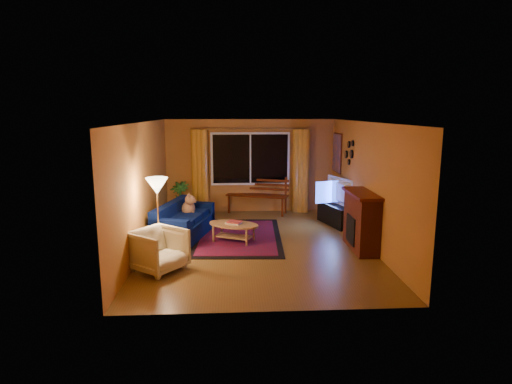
{
  "coord_description": "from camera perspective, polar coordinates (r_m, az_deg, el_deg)",
  "views": [
    {
      "loc": [
        -0.5,
        -8.45,
        2.72
      ],
      "look_at": [
        0.0,
        0.3,
        1.05
      ],
      "focal_mm": 30.0,
      "sensor_mm": 36.0,
      "label": 1
    }
  ],
  "objects": [
    {
      "name": "painting",
      "position": [
        11.28,
        10.74,
        5.16
      ],
      "size": [
        0.04,
        0.76,
        0.96
      ],
      "primitive_type": "cube",
      "color": "orange",
      "rests_on": "wall_right"
    },
    {
      "name": "wall_left",
      "position": [
        8.75,
        -14.82,
        0.76
      ],
      "size": [
        0.02,
        6.0,
        2.5
      ],
      "primitive_type": "cube",
      "color": "#C07830",
      "rests_on": "ground"
    },
    {
      "name": "fireplace",
      "position": [
        8.72,
        13.88,
        -3.95
      ],
      "size": [
        0.4,
        1.2,
        1.1
      ],
      "primitive_type": "cube",
      "color": "maroon",
      "rests_on": "ground"
    },
    {
      "name": "bench",
      "position": [
        11.49,
        0.16,
        -1.65
      ],
      "size": [
        1.71,
        0.99,
        0.49
      ],
      "primitive_type": "cube",
      "rotation": [
        0.0,
        0.0,
        -0.34
      ],
      "color": "#481403",
      "rests_on": "ground"
    },
    {
      "name": "tv_console",
      "position": [
        10.52,
        10.58,
        -3.0
      ],
      "size": [
        0.7,
        1.24,
        0.49
      ],
      "primitive_type": "cube",
      "rotation": [
        0.0,
        0.0,
        0.28
      ],
      "color": "black",
      "rests_on": "ground"
    },
    {
      "name": "dog",
      "position": [
        9.77,
        -9.0,
        -1.91
      ],
      "size": [
        0.4,
        0.47,
        0.44
      ],
      "primitive_type": null,
      "rotation": [
        0.0,
        0.0,
        0.28
      ],
      "color": "#9C6B49",
      "rests_on": "sofa"
    },
    {
      "name": "floor_lamp",
      "position": [
        8.0,
        -12.89,
        -3.57
      ],
      "size": [
        0.3,
        0.3,
        1.55
      ],
      "primitive_type": "cylinder",
      "rotation": [
        0.0,
        0.0,
        0.17
      ],
      "color": "#BF8C3F",
      "rests_on": "ground"
    },
    {
      "name": "ceiling",
      "position": [
        8.47,
        0.12,
        9.37
      ],
      "size": [
        4.5,
        6.0,
        0.02
      ],
      "primitive_type": "cube",
      "color": "white",
      "rests_on": "ground"
    },
    {
      "name": "floor",
      "position": [
        8.89,
        0.11,
        -7.09
      ],
      "size": [
        4.5,
        6.0,
        0.02
      ],
      "primitive_type": "cube",
      "color": "brown",
      "rests_on": "ground"
    },
    {
      "name": "curtain_left",
      "position": [
        11.47,
        -7.5,
        2.68
      ],
      "size": [
        0.36,
        0.36,
        2.24
      ],
      "primitive_type": "cylinder",
      "color": "orange",
      "rests_on": "ground"
    },
    {
      "name": "television",
      "position": [
        10.4,
        10.69,
        0.07
      ],
      "size": [
        0.5,
        1.13,
        0.66
      ],
      "primitive_type": "imported",
      "rotation": [
        0.0,
        0.0,
        1.89
      ],
      "color": "black",
      "rests_on": "tv_console"
    },
    {
      "name": "potted_plant",
      "position": [
        11.36,
        -10.14,
        -0.91
      ],
      "size": [
        0.64,
        0.64,
        0.9
      ],
      "primitive_type": "imported",
      "rotation": [
        0.0,
        0.0,
        -0.34
      ],
      "color": "#235B1E",
      "rests_on": "ground"
    },
    {
      "name": "coffee_table",
      "position": [
        9.03,
        -3.0,
        -5.44
      ],
      "size": [
        1.45,
        1.45,
        0.4
      ],
      "primitive_type": "cylinder",
      "rotation": [
        0.0,
        0.0,
        -0.43
      ],
      "color": "#B3804A",
      "rests_on": "ground"
    },
    {
      "name": "curtain_rod",
      "position": [
        11.37,
        -0.75,
        8.42
      ],
      "size": [
        3.2,
        0.03,
        0.03
      ],
      "primitive_type": "cylinder",
      "rotation": [
        0.0,
        1.57,
        0.0
      ],
      "color": "#BF8C3F",
      "rests_on": "wall_back"
    },
    {
      "name": "wall_back",
      "position": [
        11.56,
        -0.77,
        3.48
      ],
      "size": [
        4.5,
        0.02,
        2.5
      ],
      "primitive_type": "cube",
      "color": "#C07830",
      "rests_on": "ground"
    },
    {
      "name": "sofa",
      "position": [
        9.42,
        -9.52,
        -3.75
      ],
      "size": [
        1.25,
        2.01,
        0.76
      ],
      "primitive_type": "cube",
      "rotation": [
        0.0,
        0.0,
        -0.25
      ],
      "color": "#030D37",
      "rests_on": "ground"
    },
    {
      "name": "armchair",
      "position": [
        7.57,
        -12.85,
        -7.31
      ],
      "size": [
        1.06,
        1.07,
        0.81
      ],
      "primitive_type": "imported",
      "rotation": [
        0.0,
        0.0,
        0.91
      ],
      "color": "beige",
      "rests_on": "ground"
    },
    {
      "name": "curtain_right",
      "position": [
        11.59,
        5.96,
        2.79
      ],
      "size": [
        0.36,
        0.36,
        2.24
      ],
      "primitive_type": "cylinder",
      "color": "orange",
      "rests_on": "ground"
    },
    {
      "name": "mirror_cluster",
      "position": [
        10.16,
        12.27,
        5.35
      ],
      "size": [
        0.06,
        0.6,
        0.56
      ],
      "primitive_type": null,
      "color": "black",
      "rests_on": "wall_right"
    },
    {
      "name": "window",
      "position": [
        11.47,
        -0.75,
        4.43
      ],
      "size": [
        2.0,
        0.02,
        1.3
      ],
      "primitive_type": "cube",
      "color": "black",
      "rests_on": "wall_back"
    },
    {
      "name": "wall_right",
      "position": [
        9.01,
        14.62,
        1.05
      ],
      "size": [
        0.02,
        6.0,
        2.5
      ],
      "primitive_type": "cube",
      "color": "#C07830",
      "rests_on": "ground"
    },
    {
      "name": "rug",
      "position": [
        9.43,
        -2.4,
        -5.91
      ],
      "size": [
        2.0,
        3.02,
        0.02
      ],
      "primitive_type": "cube",
      "rotation": [
        0.0,
        0.0,
        -0.05
      ],
      "color": "maroon",
      "rests_on": "ground"
    }
  ]
}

